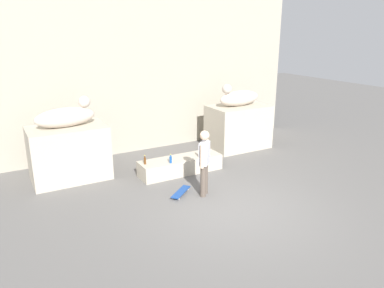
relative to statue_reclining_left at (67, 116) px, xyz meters
The scene contains 12 objects.
ground_plane 5.05m from the statue_reclining_left, 53.47° to the right, with size 40.00×40.00×0.00m, color #605E5B.
facade_wall 3.42m from the statue_reclining_left, 30.80° to the left, with size 11.46×0.60×5.51m, color #A59D8B.
pedestal_left 1.03m from the statue_reclining_left, behind, with size 2.03×1.30×1.49m, color #B7AD99.
pedestal_right 5.76m from the statue_reclining_left, ahead, with size 2.03×1.30×1.49m, color #B7AD99.
statue_reclining_left is the anchor object (origin of this frame).
statue_reclining_right 5.63m from the statue_reclining_left, ahead, with size 1.63×0.66×0.78m.
ledge_block 3.40m from the statue_reclining_left, 21.77° to the right, with size 2.43×0.71×0.45m, color #B7AD99.
skater 3.89m from the statue_reclining_left, 46.04° to the right, with size 0.41×0.40×1.67m.
skateboard 3.66m from the statue_reclining_left, 48.72° to the right, with size 0.75×0.66×0.08m.
bottle_blue 3.01m from the statue_reclining_left, 29.60° to the right, with size 0.07×0.07×0.26m.
bottle_red 3.78m from the statue_reclining_left, 21.89° to the right, with size 0.07×0.07×0.32m.
bottle_brown 2.39m from the statue_reclining_left, 32.17° to the right, with size 0.06×0.06×0.26m.
Camera 1 is at (-4.60, -6.17, 4.01)m, focal length 34.51 mm.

